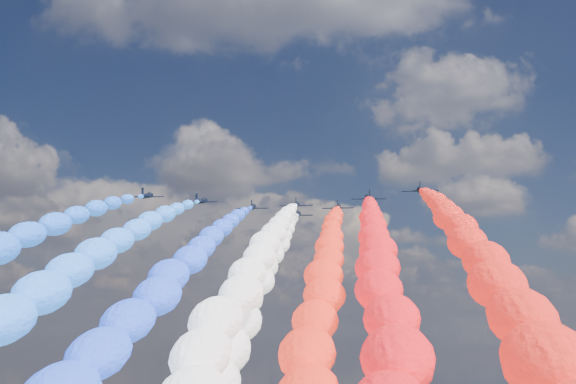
# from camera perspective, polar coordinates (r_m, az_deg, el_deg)

# --- Properties ---
(jet_0) EXTENTS (8.70, 11.63, 4.88)m
(jet_0) POSITION_cam_1_polar(r_m,az_deg,el_deg) (167.26, -11.65, -0.31)
(jet_0) COLOR black
(trail_0) EXTENTS (6.92, 121.94, 47.15)m
(trail_0) POSITION_cam_1_polar(r_m,az_deg,el_deg) (107.37, -22.08, -5.01)
(trail_0) COLOR blue
(jet_1) EXTENTS (8.89, 11.76, 4.88)m
(jet_1) POSITION_cam_1_polar(r_m,az_deg,el_deg) (171.90, -7.23, -0.75)
(jet_1) COLOR black
(trail_1) EXTENTS (6.92, 121.94, 47.15)m
(trail_1) POSITION_cam_1_polar(r_m,az_deg,el_deg) (110.01, -14.86, -5.60)
(trail_1) COLOR #2A74F7
(jet_2) EXTENTS (8.97, 11.82, 4.88)m
(jet_2) POSITION_cam_1_polar(r_m,az_deg,el_deg) (179.28, -2.93, -1.27)
(jet_2) COLOR black
(trail_2) EXTENTS (6.92, 121.94, 47.15)m
(trail_2) POSITION_cam_1_polar(r_m,az_deg,el_deg) (116.03, -7.78, -6.16)
(trail_2) COLOR blue
(jet_3) EXTENTS (8.71, 11.64, 4.88)m
(jet_3) POSITION_cam_1_polar(r_m,az_deg,el_deg) (175.26, 0.72, -1.05)
(jet_3) COLOR black
(trail_3) EXTENTS (6.92, 121.94, 47.15)m
(trail_3) POSITION_cam_1_polar(r_m,az_deg,el_deg) (111.22, -2.20, -6.03)
(trail_3) COLOR white
(jet_4) EXTENTS (8.54, 11.51, 4.88)m
(jet_4) POSITION_cam_1_polar(r_m,az_deg,el_deg) (190.10, 0.84, -1.87)
(jet_4) COLOR black
(trail_4) EXTENTS (6.92, 121.94, 47.15)m
(trail_4) POSITION_cam_1_polar(r_m,az_deg,el_deg) (126.19, -1.67, -6.68)
(trail_4) COLOR white
(jet_5) EXTENTS (8.33, 11.36, 4.88)m
(jet_5) POSITION_cam_1_polar(r_m,az_deg,el_deg) (179.30, 4.19, -1.26)
(jet_5) COLOR black
(trail_5) EXTENTS (6.92, 121.94, 47.15)m
(trail_5) POSITION_cam_1_polar(r_m,az_deg,el_deg) (114.95, 3.33, -6.20)
(trail_5) COLOR red
(jet_6) EXTENTS (8.95, 11.80, 4.88)m
(jet_6) POSITION_cam_1_polar(r_m,az_deg,el_deg) (167.49, 6.69, -0.48)
(jet_6) COLOR black
(trail_6) EXTENTS (6.92, 121.94, 47.15)m
(trail_6) POSITION_cam_1_polar(r_m,az_deg,el_deg) (102.96, 7.33, -5.51)
(trail_6) COLOR red
(jet_7) EXTENTS (8.93, 11.79, 4.88)m
(jet_7) POSITION_cam_1_polar(r_m,az_deg,el_deg) (159.80, 10.89, 0.18)
(jet_7) COLOR black
(trail_7) EXTENTS (6.92, 121.94, 47.15)m
(trail_7) POSITION_cam_1_polar(r_m,az_deg,el_deg) (95.56, 14.45, -4.79)
(trail_7) COLOR red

